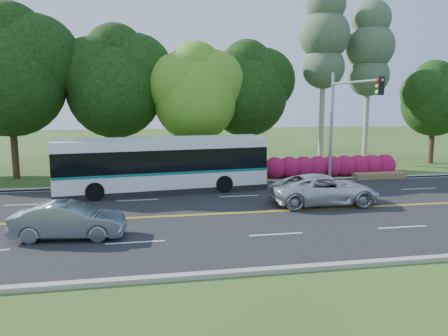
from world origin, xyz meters
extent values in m
plane|color=#304B19|center=(0.00, 0.00, 0.00)|extent=(120.00, 120.00, 0.00)
cube|color=black|center=(0.00, 0.00, 0.01)|extent=(60.00, 14.00, 0.02)
cube|color=#A29C93|center=(0.00, 7.15, 0.07)|extent=(60.00, 0.30, 0.15)
cube|color=#A29C93|center=(0.00, -7.15, 0.07)|extent=(60.00, 0.30, 0.15)
cube|color=#304B19|center=(0.00, 9.00, 0.05)|extent=(60.00, 4.00, 0.10)
cube|color=gold|center=(0.00, -0.08, 0.02)|extent=(57.00, 0.10, 0.00)
cube|color=gold|center=(0.00, 0.08, 0.02)|extent=(57.00, 0.10, 0.00)
cube|color=silver|center=(-6.00, -3.50, 0.02)|extent=(2.20, 0.12, 0.00)
cube|color=silver|center=(-0.50, -3.50, 0.02)|extent=(2.20, 0.12, 0.00)
cube|color=silver|center=(5.00, -3.50, 0.02)|extent=(2.20, 0.12, 0.00)
cube|color=silver|center=(-11.50, 3.50, 0.02)|extent=(2.20, 0.12, 0.00)
cube|color=silver|center=(-6.00, 3.50, 0.02)|extent=(2.20, 0.12, 0.00)
cube|color=silver|center=(-0.50, 3.50, 0.02)|extent=(2.20, 0.12, 0.00)
cube|color=silver|center=(5.00, 3.50, 0.02)|extent=(2.20, 0.12, 0.00)
cube|color=silver|center=(10.50, 3.50, 0.02)|extent=(2.20, 0.12, 0.00)
cube|color=silver|center=(0.00, 6.85, 0.02)|extent=(57.00, 0.12, 0.00)
cube|color=silver|center=(0.00, -6.85, 0.02)|extent=(57.00, 0.12, 0.00)
cylinder|color=#2E2214|center=(-14.00, 11.00, 1.98)|extent=(0.44, 0.44, 3.96)
sphere|color=black|center=(-14.00, 11.00, 6.48)|extent=(7.20, 7.20, 7.20)
sphere|color=black|center=(-12.38, 11.30, 7.92)|extent=(5.76, 5.76, 5.76)
sphere|color=black|center=(-13.90, 11.40, 9.18)|extent=(4.68, 4.68, 4.68)
cylinder|color=#2E2214|center=(-7.50, 12.00, 1.80)|extent=(0.44, 0.44, 3.60)
sphere|color=black|center=(-7.50, 12.00, 5.91)|extent=(6.60, 6.60, 6.60)
sphere|color=black|center=(-6.02, 12.30, 7.23)|extent=(5.28, 5.28, 5.28)
sphere|color=black|center=(-8.82, 11.80, 7.06)|extent=(4.95, 4.95, 4.95)
sphere|color=black|center=(-7.40, 12.40, 8.38)|extent=(4.29, 4.29, 4.29)
cylinder|color=#2E2214|center=(-2.00, 11.00, 1.62)|extent=(0.44, 0.44, 3.24)
sphere|color=#60941E|center=(-2.00, 11.00, 5.27)|extent=(5.80, 5.80, 5.80)
sphere|color=#60941E|center=(-0.69, 11.30, 6.43)|extent=(4.64, 4.64, 4.64)
sphere|color=#60941E|center=(-3.16, 10.80, 6.29)|extent=(4.35, 4.35, 4.35)
sphere|color=#60941E|center=(-1.90, 11.40, 7.45)|extent=(3.77, 3.77, 3.77)
cylinder|color=#2E2214|center=(2.00, 12.50, 1.71)|extent=(0.44, 0.44, 3.42)
sphere|color=black|center=(2.00, 12.50, 5.52)|extent=(6.00, 6.00, 6.00)
sphere|color=black|center=(3.35, 12.80, 6.72)|extent=(4.80, 4.80, 4.80)
sphere|color=black|center=(0.80, 12.30, 6.57)|extent=(4.50, 4.50, 4.50)
sphere|color=black|center=(2.10, 12.90, 7.77)|extent=(3.90, 3.90, 3.90)
cylinder|color=#ADA18B|center=(8.00, 12.50, 4.90)|extent=(0.40, 0.40, 9.80)
sphere|color=#3C5A38|center=(8.00, 12.50, 7.70)|extent=(3.23, 3.23, 3.23)
sphere|color=#3C5A38|center=(8.00, 12.50, 10.08)|extent=(3.80, 3.80, 3.80)
sphere|color=#3C5A38|center=(8.00, 12.50, 12.32)|extent=(3.04, 3.04, 3.04)
cylinder|color=#ADA18B|center=(12.00, 13.00, 4.55)|extent=(0.40, 0.40, 9.10)
sphere|color=#3C5A38|center=(12.00, 13.00, 7.15)|extent=(3.23, 3.23, 3.23)
sphere|color=#3C5A38|center=(12.00, 13.00, 9.36)|extent=(3.80, 3.80, 3.80)
sphere|color=#3C5A38|center=(12.00, 13.00, 11.44)|extent=(3.04, 3.04, 3.04)
cylinder|color=#2E2214|center=(18.00, 13.00, 1.53)|extent=(0.44, 0.44, 3.06)
sphere|color=black|center=(18.00, 13.00, 4.88)|extent=(5.20, 5.20, 5.20)
sphere|color=black|center=(19.17, 13.30, 5.92)|extent=(4.16, 4.16, 4.16)
sphere|color=black|center=(16.96, 12.80, 5.79)|extent=(3.90, 3.90, 3.90)
sphere|color=black|center=(18.10, 13.40, 6.83)|extent=(3.38, 3.38, 3.38)
sphere|color=maroon|center=(3.00, 8.20, 0.75)|extent=(1.50, 1.50, 1.50)
sphere|color=maroon|center=(4.00, 8.20, 0.75)|extent=(1.50, 1.50, 1.50)
sphere|color=maroon|center=(5.00, 8.20, 0.75)|extent=(1.50, 1.50, 1.50)
sphere|color=maroon|center=(6.00, 8.20, 0.75)|extent=(1.50, 1.50, 1.50)
sphere|color=maroon|center=(7.00, 8.20, 0.75)|extent=(1.50, 1.50, 1.50)
sphere|color=maroon|center=(8.00, 8.20, 0.75)|extent=(1.50, 1.50, 1.50)
sphere|color=maroon|center=(9.00, 8.20, 0.75)|extent=(1.50, 1.50, 1.50)
sphere|color=maroon|center=(10.00, 8.20, 0.75)|extent=(1.50, 1.50, 1.50)
sphere|color=maroon|center=(11.00, 8.20, 0.75)|extent=(1.50, 1.50, 1.50)
cube|color=brown|center=(10.00, 7.40, 0.20)|extent=(3.50, 1.40, 0.40)
cylinder|color=#94969C|center=(6.50, 7.30, 3.50)|extent=(0.20, 0.20, 7.00)
cylinder|color=#94969C|center=(6.50, 4.30, 6.30)|extent=(0.14, 6.00, 0.14)
cube|color=black|center=(6.50, 1.50, 6.00)|extent=(0.32, 0.28, 0.95)
sphere|color=red|center=(6.33, 1.50, 6.30)|extent=(0.18, 0.18, 0.18)
sphere|color=yellow|center=(6.33, 1.50, 6.00)|extent=(0.18, 0.18, 0.18)
sphere|color=#19D833|center=(6.33, 1.50, 5.70)|extent=(0.18, 0.18, 0.18)
cube|color=white|center=(-4.57, 5.40, 0.86)|extent=(12.09, 3.87, 0.98)
cube|color=black|center=(-4.57, 5.40, 1.96)|extent=(12.04, 3.91, 1.23)
cube|color=white|center=(-4.57, 5.40, 2.85)|extent=(12.09, 3.87, 0.55)
cube|color=#0C6C62|center=(-4.57, 5.40, 1.29)|extent=(12.04, 3.92, 0.14)
cube|color=black|center=(-10.44, 4.72, 2.05)|extent=(0.33, 2.31, 1.69)
cube|color=#19E54C|center=(-10.43, 4.72, 3.01)|extent=(0.22, 1.51, 0.22)
cube|color=black|center=(-4.57, 5.40, 0.19)|extent=(12.08, 3.77, 0.35)
cylinder|color=black|center=(-8.21, 3.79, 0.51)|extent=(1.02, 0.39, 0.99)
cylinder|color=black|center=(-8.48, 6.14, 0.51)|extent=(1.02, 0.39, 0.99)
cylinder|color=black|center=(-1.13, 4.61, 0.51)|extent=(1.02, 0.39, 0.99)
cylinder|color=black|center=(-1.40, 6.96, 0.51)|extent=(1.02, 0.39, 0.99)
imported|color=slate|center=(-8.50, -2.51, 0.71)|extent=(4.34, 1.90, 1.39)
imported|color=silver|center=(3.38, 0.91, 0.78)|extent=(5.55, 2.66, 1.53)
camera|label=1|loc=(-5.53, -19.57, 5.35)|focal=35.00mm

